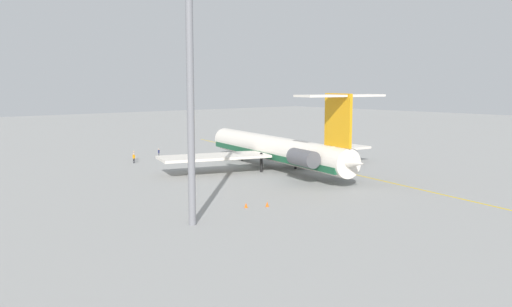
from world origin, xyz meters
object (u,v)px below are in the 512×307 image
main_jetliner (279,149)px  ground_crew_near_tail (298,145)px  safety_cone_tail (297,148)px  ground_crew_near_nose (159,152)px  safety_cone_wingtip (246,205)px  ground_crew_portside (134,155)px  light_mast (190,81)px  safety_cone_nose (267,204)px  ground_crew_starboard (134,157)px

main_jetliner → ground_crew_near_tail: size_ratio=23.22×
ground_crew_near_tail → safety_cone_tail: 2.01m
ground_crew_near_nose → safety_cone_tail: size_ratio=3.04×
ground_crew_near_tail → safety_cone_wingtip: (-31.99, 40.69, -0.88)m
main_jetliner → ground_crew_near_nose: 26.52m
ground_crew_portside → light_mast: light_mast is taller
main_jetliner → safety_cone_nose: size_ratio=76.71×
safety_cone_tail → light_mast: (-35.41, 50.47, 13.59)m
ground_crew_near_nose → ground_crew_starboard: 7.82m
ground_crew_portside → safety_cone_tail: ground_crew_portside is taller
ground_crew_near_tail → ground_crew_starboard: (6.51, 33.83, -0.05)m
main_jetliner → ground_crew_near_nose: size_ratio=25.27×
main_jetliner → safety_cone_tail: bearing=-39.6°
safety_cone_nose → light_mast: 17.31m
main_jetliner → safety_cone_wingtip: main_jetliner is taller
safety_cone_wingtip → light_mast: 16.19m
ground_crew_near_nose → safety_cone_wingtip: bearing=-88.1°
ground_crew_near_tail → safety_cone_wingtip: 51.77m
ground_crew_starboard → safety_cone_tail: ground_crew_starboard is taller
main_jetliner → light_mast: bearing=134.6°
safety_cone_nose → safety_cone_tail: (34.45, -39.79, 0.00)m
main_jetliner → safety_cone_wingtip: 26.41m
main_jetliner → ground_crew_portside: 27.76m
main_jetliner → safety_cone_nose: 25.55m
ground_crew_near_nose → light_mast: 51.07m
safety_cone_nose → ground_crew_near_nose: bearing=-15.2°
main_jetliner → ground_crew_portside: bearing=38.1°
safety_cone_tail → ground_crew_portside: bearing=76.7°
light_mast → safety_cone_nose: bearing=-84.9°
ground_crew_starboard → main_jetliner: bearing=-110.0°
ground_crew_near_tail → safety_cone_nose: 50.83m
ground_crew_starboard → light_mast: (-40.60, 15.40, 12.76)m
main_jetliner → safety_cone_wingtip: size_ratio=76.71×
ground_crew_near_nose → ground_crew_portside: bearing=-152.5°
ground_crew_near_tail → ground_crew_starboard: bearing=-174.9°
light_mast → safety_cone_tail: bearing=-54.9°
light_mast → ground_crew_starboard: bearing=-20.8°
light_mast → main_jetliner: bearing=-57.5°
safety_cone_tail → safety_cone_nose: bearing=130.9°
ground_crew_starboard → ground_crew_near_tail: bearing=-62.5°
ground_crew_portside → ground_crew_near_tail: bearing=137.9°
ground_crew_starboard → safety_cone_tail: (-5.19, -35.06, -0.82)m
ground_crew_near_tail → main_jetliner: bearing=-126.3°
main_jetliner → ground_crew_starboard: (22.12, 13.62, -2.28)m
ground_crew_near_nose → ground_crew_starboard: size_ratio=0.96×
ground_crew_near_tail → ground_crew_starboard: ground_crew_near_tail is taller
main_jetliner → safety_cone_nose: main_jetliner is taller
ground_crew_near_tail → ground_crew_portside: (9.26, 32.32, -0.05)m
ground_crew_starboard → safety_cone_nose: 39.92m
safety_cone_nose → safety_cone_tail: bearing=-49.1°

